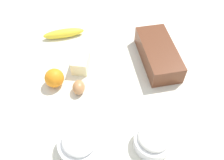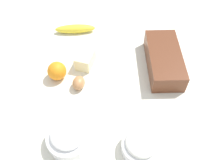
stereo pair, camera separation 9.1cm
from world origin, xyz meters
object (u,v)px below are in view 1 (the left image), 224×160
flour_bowl (153,140)px  egg_near_butter (79,87)px  loaf_pan (158,54)px  butter_block (81,63)px  banana (64,33)px  sugar_bowl (80,143)px  orange_fruit (54,79)px

flour_bowl → egg_near_butter: 0.34m
flour_bowl → egg_near_butter: size_ratio=2.05×
loaf_pan → butter_block: loaf_pan is taller
banana → egg_near_butter: bearing=20.3°
butter_block → loaf_pan: bearing=100.5°
flour_bowl → butter_block: bearing=-139.1°
loaf_pan → butter_block: size_ratio=3.37×
flour_bowl → sugar_bowl: sugar_bowl is taller
flour_bowl → loaf_pan: bearing=174.0°
banana → egg_near_butter: 0.33m
orange_fruit → butter_block: size_ratio=0.84×
loaf_pan → butter_block: bearing=-93.5°
loaf_pan → butter_block: (0.06, -0.32, -0.01)m
egg_near_butter → flour_bowl: bearing=53.3°
loaf_pan → flour_bowl: 0.39m
sugar_bowl → banana: size_ratio=0.76×
sugar_bowl → orange_fruit: 0.29m
loaf_pan → sugar_bowl: (0.41, -0.28, -0.01)m
banana → sugar_bowl: bearing=15.8°
sugar_bowl → banana: 0.56m
orange_fruit → egg_near_butter: orange_fruit is taller
sugar_bowl → banana: bearing=-164.2°
orange_fruit → egg_near_butter: bearing=74.9°
flour_bowl → banana: flour_bowl is taller
sugar_bowl → orange_fruit: (-0.25, -0.14, 0.00)m
flour_bowl → butter_block: (-0.32, -0.28, -0.00)m
loaf_pan → banana: bearing=-121.1°
banana → loaf_pan: bearing=72.9°
flour_bowl → sugar_bowl: size_ratio=0.87×
butter_block → egg_near_butter: size_ratio=1.46×
loaf_pan → orange_fruit: 0.44m
banana → butter_block: 0.22m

